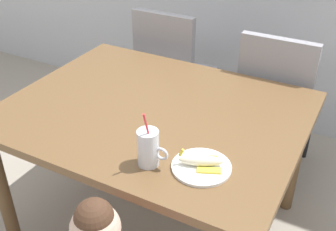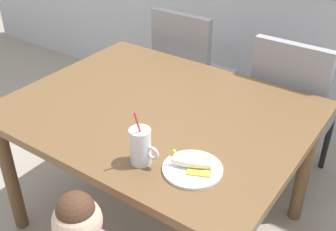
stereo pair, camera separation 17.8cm
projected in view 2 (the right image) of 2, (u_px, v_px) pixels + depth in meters
ground_plane at (160, 220)px, 2.35m from camera, size 24.00×24.00×0.00m
dining_table at (158, 123)px, 2.01m from camera, size 1.39×1.10×0.75m
dining_chair_left at (189, 69)px, 2.79m from camera, size 0.44×0.45×0.96m
dining_chair_right at (291, 106)px, 2.38m from camera, size 0.44×0.45×0.96m
milk_cup at (141, 148)px, 1.57m from camera, size 0.13×0.08×0.25m
snack_plate at (193, 169)px, 1.56m from camera, size 0.23×0.23×0.01m
peeled_banana at (193, 163)px, 1.55m from camera, size 0.18×0.13×0.07m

